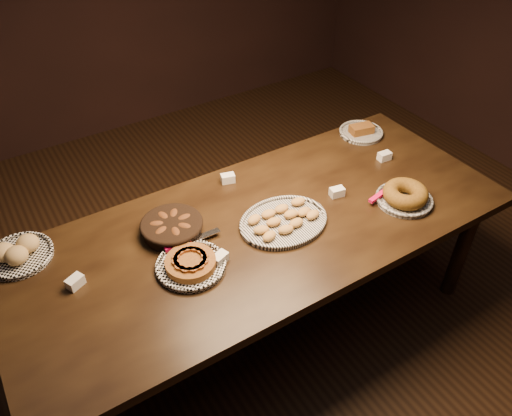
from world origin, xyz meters
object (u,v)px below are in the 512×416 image
buffet_table (263,236)px  madeleine_platter (283,221)px  apple_tart_plate (191,264)px  bundt_cake_plate (405,196)px

buffet_table → madeleine_platter: madeleine_platter is taller
buffet_table → apple_tart_plate: (-0.41, -0.07, 0.10)m
madeleine_platter → bundt_cake_plate: bundt_cake_plate is taller
buffet_table → bundt_cake_plate: (0.68, -0.22, 0.11)m
buffet_table → madeleine_platter: bearing=-28.0°
buffet_table → bundt_cake_plate: 0.72m
madeleine_platter → buffet_table: bearing=174.6°
buffet_table → madeleine_platter: 0.13m
buffet_table → apple_tart_plate: bearing=-170.8°
bundt_cake_plate → apple_tart_plate: bearing=-166.0°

